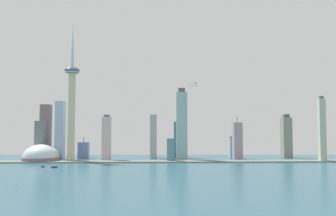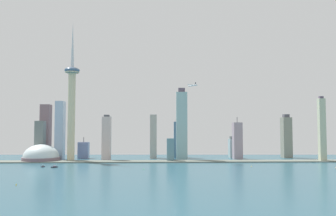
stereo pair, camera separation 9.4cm
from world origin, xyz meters
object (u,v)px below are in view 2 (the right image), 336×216
Objects in this scene: channel_buoy_0 at (16,184)px; skyscraper_0 at (170,150)px; skyscraper_7 at (153,136)px; channel_buoy_2 at (144,169)px; boat_0 at (43,166)px; skyscraper_2 at (182,125)px; skyscraper_3 at (179,139)px; skyscraper_6 at (322,129)px; skyscraper_5 at (232,148)px; stadium_dome at (41,157)px; skyscraper_11 at (106,138)px; skyscraper_1 at (46,131)px; skyscraper_4 at (40,140)px; channel_buoy_1 at (251,166)px; skyscraper_10 at (60,130)px; boat_1 at (54,167)px; observation_tower at (72,99)px; skyscraper_9 at (237,141)px; skyscraper_8 at (84,150)px; airplane at (192,85)px.

skyscraper_0 is at bearing 56.57° from channel_buoy_0.
channel_buoy_2 is (-14.32, -242.11, -54.72)m from skyscraper_7.
boat_0 is at bearing 99.50° from channel_buoy_0.
skyscraper_3 is at bearing 92.65° from skyscraper_2.
boat_0 is (-605.18, -98.72, -72.20)m from skyscraper_6.
boat_0 is at bearing -153.95° from skyscraper_5.
stadium_dome is 155.14m from skyscraper_11.
skyscraper_5 is (477.64, 4.04, -42.67)m from skyscraper_1.
skyscraper_4 is at bearing 176.71° from skyscraper_11.
channel_buoy_0 is (-177.75, -415.83, -54.21)m from skyscraper_7.
skyscraper_2 is at bearing 129.57° from channel_buoy_1.
stadium_dome is 469.09m from skyscraper_5.
skyscraper_10 reaches higher than channel_buoy_0.
skyscraper_0 is at bearing -64.41° from skyscraper_7.
channel_buoy_2 is (199.93, -44.45, -0.65)m from boat_0.
skyscraper_0 is 0.56× the size of skyscraper_4.
skyscraper_6 is 655.00m from channel_buoy_0.
skyscraper_0 is at bearing -7.78° from skyscraper_4.
observation_tower is at bearing -117.95° from boat_1.
skyscraper_4 is 0.90× the size of skyscraper_9.
boat_0 is (-281.23, -215.09, -46.73)m from skyscraper_3.
skyscraper_8 reaches higher than skyscraper_0.
boat_1 is 4.62× the size of channel_buoy_0.
skyscraper_11 reaches higher than boat_1.
observation_tower is 2.19× the size of skyscraper_6.
skyscraper_0 is 168.49m from channel_buoy_2.
observation_tower reaches higher than boat_0.
channel_buoy_0 is (14.33, -345.97, -144.82)m from observation_tower.
skyscraper_4 reaches higher than skyscraper_8.
skyscraper_1 reaches higher than skyscraper_5.
skyscraper_10 reaches higher than skyscraper_3.
airplane is (283.17, -25.69, 29.27)m from observation_tower.
skyscraper_7 reaches higher than channel_buoy_1.
boat_1 is (2.99, -137.64, -144.50)m from observation_tower.
skyscraper_7 is at bearing 24.60° from skyscraper_11.
skyscraper_3 is at bearing 162.77° from skyscraper_9.
channel_buoy_0 is (-244.73, -433.25, -46.88)m from skyscraper_3.
stadium_dome is 0.49× the size of skyscraper_2.
stadium_dome is at bearing -175.78° from observation_tower.
boat_1 is (-256.06, -224.92, -46.57)m from skyscraper_3.
skyscraper_8 is (-177.41, 0.42, -34.87)m from skyscraper_7.
boat_1 is at bearing -132.34° from skyscraper_7.
skyscraper_6 is (664.26, -56.93, 26.65)m from skyscraper_4.
airplane is (-107.43, 103.15, 174.56)m from channel_buoy_1.
channel_buoy_0 is at bearing -90.05° from skyscraper_8.
skyscraper_2 is at bearing -7.05° from boat_0.
skyscraper_5 is 380.32m from skyscraper_8.
skyscraper_1 is 486.60m from skyscraper_9.
airplane is (268.85, 320.28, 174.09)m from channel_buoy_0.
skyscraper_8 is (-218.08, 85.35, -5.79)m from skyscraper_0.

